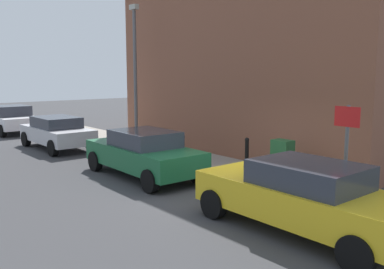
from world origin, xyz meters
The scene contains 12 objects.
ground centered at (0.00, 0.00, 0.00)m, with size 80.00×80.00×0.00m, color #38383A.
sidewalk centered at (1.95, 6.00, 0.07)m, with size 2.50×30.00×0.15m, color gray.
corner_building centered at (6.86, 4.08, 4.83)m, with size 7.43×12.16×9.65m.
car_yellow centered at (-0.45, -2.50, 0.75)m, with size 1.80×4.41×1.43m.
car_green centered at (-0.39, 3.27, 0.74)m, with size 1.89×4.36×1.43m.
car_silver centered at (-0.55, 9.60, 0.72)m, with size 1.86×4.05×1.34m.
car_white centered at (-0.58, 15.91, 0.74)m, with size 2.06×4.31×1.45m.
utility_cabinet centered at (2.03, -0.07, 0.68)m, with size 0.46×0.61×1.15m.
bollard_near_cabinet centered at (2.13, 1.36, 0.70)m, with size 0.14×0.14×1.04m.
bollard_far_kerb centered at (0.95, 3.03, 0.70)m, with size 0.14×0.14×1.04m.
street_sign centered at (1.15, -2.48, 1.66)m, with size 0.08×0.60×2.30m.
lamppost centered at (2.07, 7.59, 3.30)m, with size 0.20×0.44×5.72m.
Camera 1 is at (-7.16, -7.22, 3.12)m, focal length 38.98 mm.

